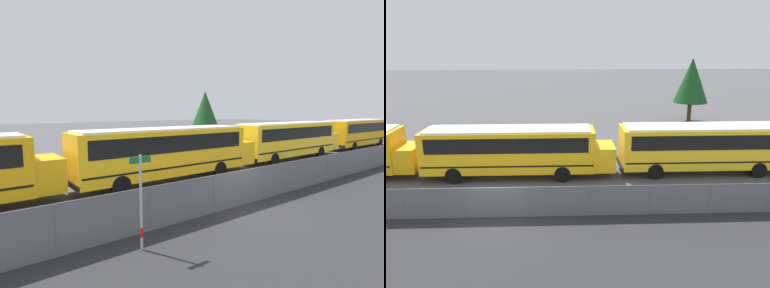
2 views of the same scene
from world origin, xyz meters
TOP-DOWN VIEW (x-y plane):
  - ground_plane at (0.00, 0.00)m, footprint 200.00×200.00m
  - fence at (-0.00, -0.00)m, footprint 76.59×0.07m
  - school_bus_2 at (0.17, 5.95)m, footprint 12.25×2.64m
  - school_bus_3 at (12.82, 6.21)m, footprint 12.25×2.64m
  - tree_1 at (17.16, 22.51)m, footprint 3.65×3.65m

SIDE VIEW (x-z plane):
  - ground_plane at x=0.00m, z-range 0.00..0.00m
  - fence at x=0.00m, z-range 0.02..1.62m
  - school_bus_2 at x=0.17m, z-range 0.31..3.52m
  - school_bus_3 at x=12.82m, z-range 0.31..3.52m
  - tree_1 at x=17.16m, z-range 1.04..7.89m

